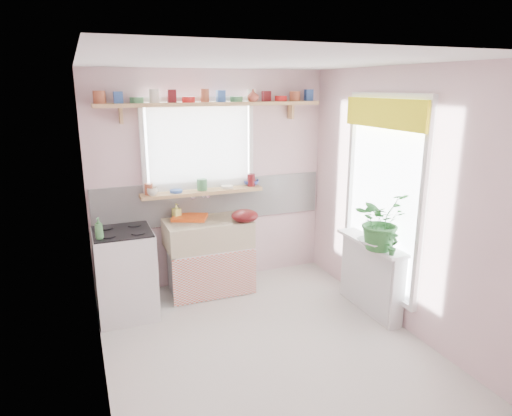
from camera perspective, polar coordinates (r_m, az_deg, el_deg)
name	(u,v)px	position (r m, az deg, el deg)	size (l,w,h in m)	color
room	(290,177)	(4.91, 4.31, 3.91)	(3.20, 3.20, 3.20)	beige
sink_unit	(208,255)	(5.28, -5.96, -5.92)	(0.95, 0.65, 1.11)	white
cooker	(125,273)	(4.89, -16.02, -7.84)	(0.58, 0.58, 0.93)	white
radiator_ledge	(371,275)	(4.97, 14.17, -8.13)	(0.22, 0.95, 0.78)	white
windowsill	(202,192)	(5.25, -6.73, 2.01)	(1.40, 0.22, 0.04)	tan
pine_shelf	(213,104)	(5.15, -5.39, 12.82)	(2.52, 0.24, 0.04)	tan
shelf_crockery	(213,97)	(5.15, -5.41, 13.65)	(2.47, 0.11, 0.12)	#A55133
sill_crockery	(202,185)	(5.23, -6.76, 2.82)	(1.35, 0.11, 0.12)	#A55133
dish_tray	(190,217)	(5.23, -8.28, -1.17)	(0.38, 0.28, 0.04)	#F75616
colander	(245,216)	(5.06, -1.42, -0.97)	(0.30, 0.30, 0.14)	#510D10
jade_plant	(381,220)	(4.54, 15.31, -1.51)	(0.52, 0.45, 0.57)	#2D7231
fruit_bowl	(377,243)	(4.64, 14.85, -4.30)	(0.34, 0.34, 0.08)	silver
herb_pot	(392,243)	(4.45, 16.65, -4.24)	(0.12, 0.08, 0.24)	#28642B
soap_bottle_sink	(177,211)	(5.25, -9.90, -0.39)	(0.08, 0.08, 0.18)	#F0F56D
sill_cup	(152,192)	(5.06, -12.83, 2.00)	(0.11, 0.11, 0.09)	white
sill_bowl	(251,183)	(5.48, -0.64, 3.21)	(0.19, 0.19, 0.06)	#3143A1
shelf_vase	(253,95)	(5.23, -0.38, 13.89)	(0.13, 0.13, 0.14)	#9E4030
cooker_bottle	(99,228)	(4.53, -19.05, -2.42)	(0.08, 0.08, 0.21)	#408045
fruit	(377,237)	(4.63, 14.91, -3.53)	(0.20, 0.14, 0.10)	orange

